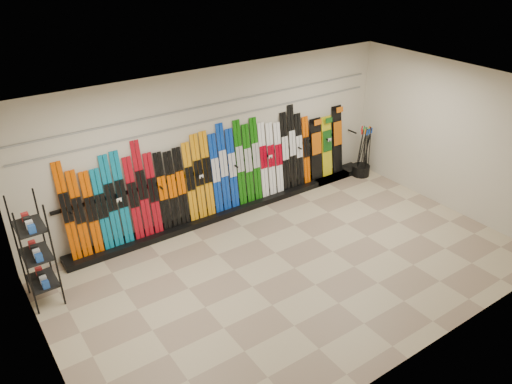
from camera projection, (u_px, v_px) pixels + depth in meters
floor at (295, 268)px, 8.66m from camera, size 8.00×8.00×0.00m
back_wall at (218, 143)px, 9.77m from camera, size 8.00×0.00×8.00m
left_wall at (37, 281)px, 5.95m from camera, size 0.00×5.00×5.00m
right_wall at (454, 139)px, 9.97m from camera, size 0.00×5.00×5.00m
ceiling at (302, 101)px, 7.25m from camera, size 8.00×8.00×0.00m
ski_rack_base at (235, 208)px, 10.40m from camera, size 8.00×0.40×0.12m
skis at (203, 177)px, 9.71m from camera, size 5.37×0.28×1.83m
snowboards at (327, 145)px, 11.36m from camera, size 0.93×0.24×1.57m
accessory_rack at (36, 252)px, 7.54m from camera, size 0.40×0.60×1.79m
pole_bin at (361, 170)px, 11.86m from camera, size 0.41×0.41×0.25m
ski_poles at (365, 152)px, 11.62m from camera, size 0.35×0.32×1.18m
slatwall_rail_0 at (217, 119)px, 9.53m from camera, size 7.60×0.02×0.03m
slatwall_rail_1 at (217, 104)px, 9.38m from camera, size 7.60×0.02×0.03m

